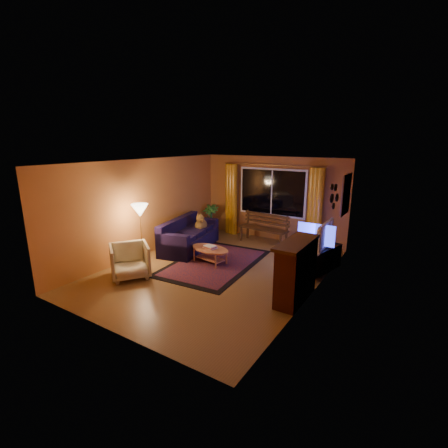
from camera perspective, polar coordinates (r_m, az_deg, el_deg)
The scene contains 22 objects.
floor at distance 7.68m, azimuth -1.22°, elevation -8.15°, with size 4.50×6.00×0.02m, color brown.
ceiling at distance 7.10m, azimuth -1.33°, elevation 10.96°, with size 4.50×6.00×0.02m, color white.
wall_back at distance 9.88m, azimuth 8.50°, elevation 4.44°, with size 4.50×0.02×2.50m, color #B97034.
wall_left at distance 8.72m, azimuth -13.72°, elevation 2.85°, with size 0.02×6.00×2.50m, color #B97034.
wall_right at distance 6.36m, azimuth 15.93°, elevation -1.56°, with size 0.02×6.00×2.50m, color #B97034.
window at distance 9.79m, azimuth 8.39°, elevation 5.53°, with size 2.00×0.02×1.30m, color black.
curtain_rod at distance 9.66m, azimuth 8.45°, elevation 10.19°, with size 0.03×0.03×3.20m, color #BF8C3F.
curtain_left at distance 10.41m, azimuth 1.38°, elevation 4.37°, with size 0.36×0.36×2.24m, color orange.
curtain_right at distance 9.33m, azimuth 15.73°, elevation 2.64°, with size 0.36×0.36×2.24m, color orange.
bench at distance 9.60m, azimuth 6.87°, elevation -2.12°, with size 1.48×0.43×0.44m, color #3A210E.
potted_plant at distance 10.48m, azimuth -2.38°, elevation 0.84°, with size 0.53×0.53×0.96m, color #235B1E.
sofa at distance 9.05m, azimuth -6.07°, elevation -1.79°, with size 0.90×2.09×0.85m, color black.
dog at distance 9.32m, azimuth -4.06°, elevation 0.12°, with size 0.29×0.41×0.44m, color olive, non-canonical shape.
armchair at distance 7.46m, azimuth -16.24°, elevation -5.98°, with size 0.80×0.75×0.82m, color beige.
floor_lamp at distance 8.05m, azimuth -14.31°, elevation -1.84°, with size 0.25×0.25×1.50m, color #BF8C3F.
rug at distance 8.09m, azimuth -1.61°, elevation -6.81°, with size 1.86×2.94×0.02m, color maroon.
coffee_table at distance 8.04m, azimuth -2.46°, elevation -5.56°, with size 1.07×1.07×0.39m, color #BA6C43.
tv_console at distance 7.85m, azimuth 16.27°, elevation -6.00°, with size 0.44×1.33×0.56m, color black.
television at distance 7.67m, azimuth 16.57°, elevation -1.88°, with size 1.08×0.14×0.62m, color black.
fireplace at distance 6.28m, azimuth 12.56°, elevation -8.30°, with size 0.40×1.20×1.10m, color maroon.
mirror_cluster at distance 7.49m, azimuth 18.78°, elevation 4.90°, with size 0.06×0.60×0.56m, color black, non-canonical shape.
painting at distance 8.62m, azimuth 20.66°, elevation 4.90°, with size 0.04×0.76×0.96m, color #CC6921.
Camera 1 is at (3.95, -5.89, 2.94)m, focal length 26.00 mm.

